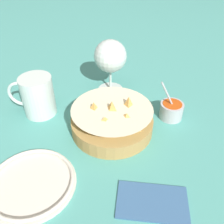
{
  "coord_description": "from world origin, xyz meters",
  "views": [
    {
      "loc": [
        -0.09,
        0.47,
        0.43
      ],
      "look_at": [
        -0.03,
        0.0,
        0.06
      ],
      "focal_mm": 40.0,
      "sensor_mm": 36.0,
      "label": 1
    }
  ],
  "objects_px": {
    "wine_glass": "(111,58)",
    "beer_mug": "(38,97)",
    "sauce_cup": "(171,110)",
    "food_basket": "(112,121)",
    "side_plate": "(31,182)"
  },
  "relations": [
    {
      "from": "sauce_cup",
      "to": "beer_mug",
      "type": "height_order",
      "value": "beer_mug"
    },
    {
      "from": "side_plate",
      "to": "sauce_cup",
      "type": "bearing_deg",
      "value": -138.29
    },
    {
      "from": "food_basket",
      "to": "wine_glass",
      "type": "bearing_deg",
      "value": -81.54
    },
    {
      "from": "food_basket",
      "to": "beer_mug",
      "type": "bearing_deg",
      "value": -13.39
    },
    {
      "from": "beer_mug",
      "to": "side_plate",
      "type": "relative_size",
      "value": 0.7
    },
    {
      "from": "beer_mug",
      "to": "side_plate",
      "type": "xyz_separation_m",
      "value": [
        -0.07,
        0.23,
        -0.04
      ]
    },
    {
      "from": "wine_glass",
      "to": "beer_mug",
      "type": "distance_m",
      "value": 0.23
    },
    {
      "from": "food_basket",
      "to": "side_plate",
      "type": "xyz_separation_m",
      "value": [
        0.14,
        0.18,
        -0.03
      ]
    },
    {
      "from": "beer_mug",
      "to": "food_basket",
      "type": "bearing_deg",
      "value": 166.61
    },
    {
      "from": "wine_glass",
      "to": "side_plate",
      "type": "height_order",
      "value": "wine_glass"
    },
    {
      "from": "side_plate",
      "to": "food_basket",
      "type": "bearing_deg",
      "value": -127.37
    },
    {
      "from": "sauce_cup",
      "to": "food_basket",
      "type": "bearing_deg",
      "value": 26.5
    },
    {
      "from": "food_basket",
      "to": "beer_mug",
      "type": "height_order",
      "value": "beer_mug"
    },
    {
      "from": "wine_glass",
      "to": "side_plate",
      "type": "relative_size",
      "value": 0.89
    },
    {
      "from": "wine_glass",
      "to": "beer_mug",
      "type": "bearing_deg",
      "value": 38.76
    }
  ]
}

